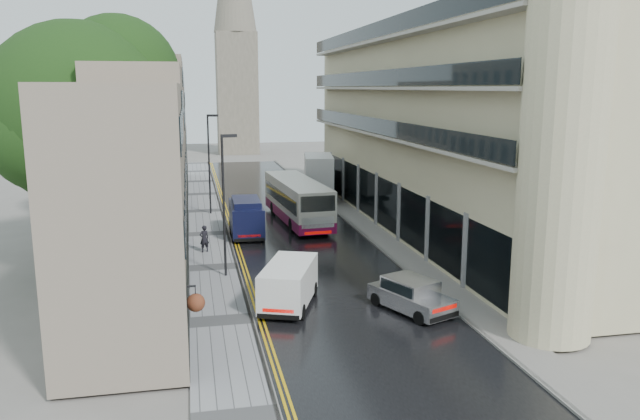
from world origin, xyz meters
name	(u,v)px	position (x,y,z in m)	size (l,w,h in m)	color
road	(293,231)	(0.00, 27.50, 0.01)	(9.00, 85.00, 0.02)	black
left_sidewalk	(209,234)	(-5.85, 27.50, 0.06)	(2.70, 85.00, 0.12)	gray
right_sidewalk	(366,227)	(5.40, 27.50, 0.06)	(1.80, 85.00, 0.12)	slate
old_shop_row	(152,146)	(-9.45, 30.00, 6.00)	(4.50, 56.00, 12.00)	gray
modern_block	(442,131)	(10.30, 26.00, 7.00)	(8.00, 40.00, 14.00)	beige
church_spire	(235,19)	(0.50, 82.00, 20.00)	(6.40, 6.40, 40.00)	gray
tree_near	(81,146)	(-12.50, 20.00, 6.95)	(10.56, 10.56, 13.89)	black
tree_far	(115,139)	(-12.20, 33.00, 6.23)	(9.24, 9.24, 12.46)	black
cream_bus	(291,210)	(-0.13, 27.17, 1.60)	(2.64, 11.61, 3.17)	beige
white_lorry	(307,180)	(2.89, 37.52, 2.09)	(2.36, 7.88, 4.14)	silver
silver_hatchback	(420,307)	(2.43, 8.92, 0.80)	(1.81, 4.14, 1.55)	#B5B5BA
white_van	(261,295)	(-4.07, 11.21, 1.05)	(1.96, 4.57, 2.07)	white
navy_van	(233,222)	(-4.30, 25.08, 1.35)	(2.09, 5.23, 2.67)	black
pedestrian	(204,239)	(-6.24, 22.61, 0.95)	(0.60, 0.40, 1.65)	black
lamp_post_near	(224,207)	(-5.27, 17.46, 3.85)	(0.84, 0.19, 7.46)	black
lamp_post_far	(209,165)	(-5.44, 34.57, 4.00)	(0.87, 0.19, 7.77)	black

